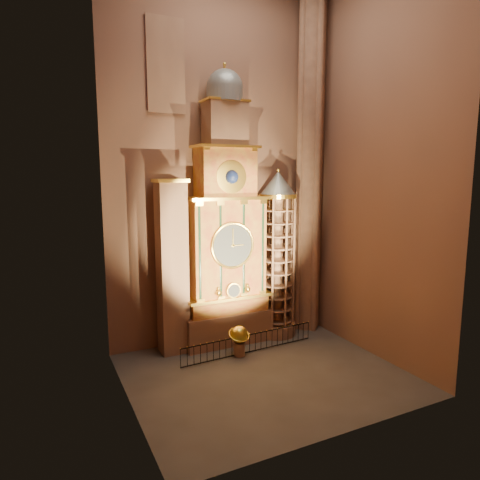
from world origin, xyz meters
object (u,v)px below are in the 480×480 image
portrait_tower (172,267)px  iron_railing (250,343)px  celestial_globe (239,338)px  astronomical_clock (226,237)px  stair_turret (277,256)px

portrait_tower → iron_railing: size_ratio=1.18×
celestial_globe → astronomical_clock: bearing=85.1°
astronomical_clock → iron_railing: astronomical_clock is taller
stair_turret → portrait_tower: bearing=177.7°
portrait_tower → iron_railing: bearing=-30.1°
stair_turret → celestial_globe: (-3.69, -2.00, -4.20)m
celestial_globe → iron_railing: 0.84m
astronomical_clock → celestial_globe: astronomical_clock is taller
portrait_tower → iron_railing: 6.41m
celestial_globe → iron_railing: celestial_globe is taller
astronomical_clock → celestial_globe: 6.05m
celestial_globe → iron_railing: bearing=1.9°
celestial_globe → portrait_tower: bearing=144.5°
stair_turret → iron_railing: bearing=-146.5°
iron_railing → celestial_globe: bearing=-178.1°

